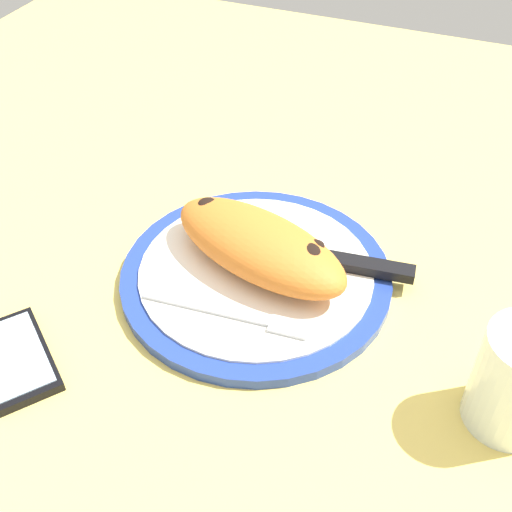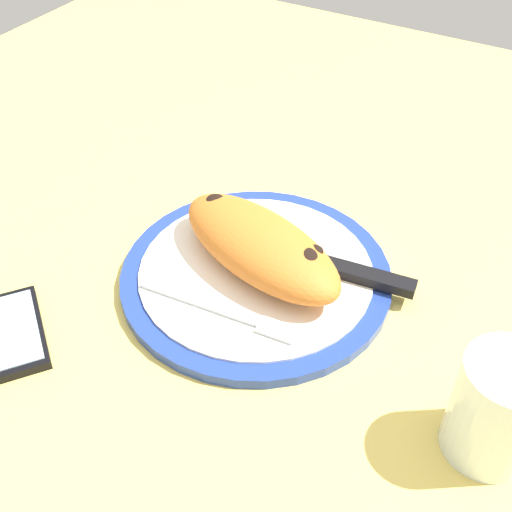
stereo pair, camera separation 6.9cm
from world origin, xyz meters
TOP-DOWN VIEW (x-y plane):
  - ground_plane at (0.00, 0.00)cm, footprint 150.00×150.00cm
  - plate at (0.00, 0.00)cm, footprint 29.97×29.97cm
  - calzone at (-0.18, 0.91)cm, footprint 23.83×15.52cm
  - fork at (1.17, -7.26)cm, footprint 17.84×3.10cm
  - knife at (8.33, 4.11)cm, footprint 23.42×4.67cm
  - smartphone at (-17.40, -19.65)cm, footprint 12.88×11.92cm

SIDE VIEW (x-z plane):
  - ground_plane at x=0.00cm, z-range -3.00..0.00cm
  - smartphone at x=-17.40cm, z-range -0.02..1.14cm
  - plate at x=0.00cm, z-range -0.03..1.57cm
  - fork at x=1.17cm, z-range 1.60..2.00cm
  - knife at x=8.33cm, z-range 1.51..2.71cm
  - calzone at x=-0.18cm, z-range 1.63..7.22cm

